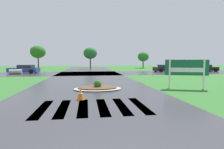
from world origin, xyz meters
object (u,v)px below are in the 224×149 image
object	(u,v)px
estate_billboard	(187,69)
traffic_cone	(81,94)
car_silver_hatch	(165,68)
car_dark_suv	(24,69)
car_blue_compact	(205,68)
median_island	(98,88)
drainage_pipe_stack	(16,72)

from	to	relation	value
estate_billboard	traffic_cone	distance (m)	8.27
estate_billboard	car_silver_hatch	xyz separation A→B (m)	(6.63, 17.98, -0.90)
car_silver_hatch	car_dark_suv	xyz separation A→B (m)	(-23.95, -0.29, 0.04)
car_blue_compact	car_silver_hatch	xyz separation A→B (m)	(-7.40, 0.69, -0.00)
car_silver_hatch	median_island	bearing A→B (deg)	-134.05
median_island	traffic_cone	distance (m)	3.47
median_island	traffic_cone	size ratio (longest dim) A/B	5.46
car_blue_compact	car_dark_suv	world-z (taller)	car_dark_suv
estate_billboard	drainage_pipe_stack	distance (m)	23.91
car_blue_compact	traffic_cone	size ratio (longest dim) A/B	6.60
median_island	car_silver_hatch	world-z (taller)	car_silver_hatch
car_silver_hatch	drainage_pipe_stack	world-z (taller)	car_silver_hatch
median_island	drainage_pipe_stack	size ratio (longest dim) A/B	1.98
estate_billboard	drainage_pipe_stack	size ratio (longest dim) A/B	1.68
estate_billboard	drainage_pipe_stack	xyz separation A→B (m)	(-17.93, 15.77, -1.13)
estate_billboard	car_silver_hatch	world-z (taller)	estate_billboard
car_blue_compact	car_silver_hatch	distance (m)	7.43
car_silver_hatch	traffic_cone	world-z (taller)	car_silver_hatch
drainage_pipe_stack	car_dark_suv	bearing A→B (deg)	72.46
estate_billboard	traffic_cone	world-z (taller)	estate_billboard
drainage_pipe_stack	car_silver_hatch	bearing A→B (deg)	5.14
drainage_pipe_stack	traffic_cone	distance (m)	21.04
car_blue_compact	car_silver_hatch	size ratio (longest dim) A/B	0.98
car_blue_compact	drainage_pipe_stack	world-z (taller)	car_blue_compact
car_blue_compact	drainage_pipe_stack	bearing A→B (deg)	-170.85
traffic_cone	estate_billboard	bearing A→B (deg)	18.82
car_silver_hatch	traffic_cone	bearing A→B (deg)	-131.56
median_island	traffic_cone	bearing A→B (deg)	-109.03
car_dark_suv	traffic_cone	xyz separation A→B (m)	(9.57, -20.33, -0.32)
car_blue_compact	drainage_pipe_stack	distance (m)	31.99
car_dark_suv	traffic_cone	size ratio (longest dim) A/B	7.41
median_island	car_silver_hatch	bearing A→B (deg)	52.62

